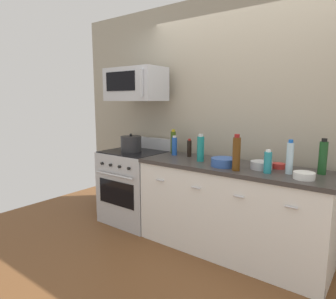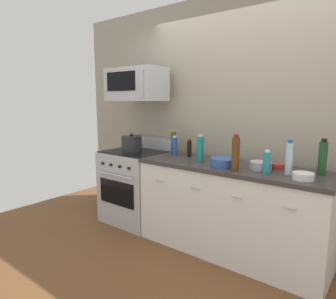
{
  "view_description": "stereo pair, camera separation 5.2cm",
  "coord_description": "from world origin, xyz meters",
  "px_view_note": "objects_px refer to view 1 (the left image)",
  "views": [
    {
      "loc": [
        1.25,
        -2.7,
        1.56
      ],
      "look_at": [
        -0.76,
        -0.05,
        1.01
      ],
      "focal_mm": 31.9,
      "sensor_mm": 36.0,
      "label": 1
    },
    {
      "loc": [
        1.29,
        -2.67,
        1.56
      ],
      "look_at": [
        -0.76,
        -0.05,
        1.01
      ],
      "focal_mm": 31.9,
      "sensor_mm": 36.0,
      "label": 2
    }
  ],
  "objects_px": {
    "microwave": "(135,85)",
    "bottle_sparkling_teal": "(201,148)",
    "bottle_wine_amber": "(236,153)",
    "bottle_olive_oil": "(173,142)",
    "bowl_white_ceramic": "(304,175)",
    "bottle_dish_soap": "(268,162)",
    "bottle_soda_blue": "(174,146)",
    "bottle_water_clear": "(290,158)",
    "bottle_wine_green": "(323,157)",
    "bowl_steel_prep": "(261,165)",
    "range_oven": "(135,186)",
    "stockpot": "(131,144)",
    "bowl_blue_mixing": "(224,162)",
    "bottle_soy_sauce_dark": "(189,148)",
    "bowl_red_small": "(278,166)"
  },
  "relations": [
    {
      "from": "microwave",
      "to": "bottle_sparkling_teal",
      "type": "distance_m",
      "value": 1.21
    },
    {
      "from": "bottle_wine_amber",
      "to": "bottle_olive_oil",
      "type": "bearing_deg",
      "value": 159.37
    },
    {
      "from": "bowl_white_ceramic",
      "to": "bottle_dish_soap",
      "type": "bearing_deg",
      "value": 176.3
    },
    {
      "from": "microwave",
      "to": "bottle_soda_blue",
      "type": "relative_size",
      "value": 3.25
    },
    {
      "from": "bottle_olive_oil",
      "to": "bottle_soda_blue",
      "type": "height_order",
      "value": "bottle_olive_oil"
    },
    {
      "from": "bottle_water_clear",
      "to": "bottle_wine_green",
      "type": "distance_m",
      "value": 0.28
    },
    {
      "from": "microwave",
      "to": "bottle_olive_oil",
      "type": "xyz_separation_m",
      "value": [
        0.49,
        0.13,
        -0.69
      ]
    },
    {
      "from": "bottle_olive_oil",
      "to": "bowl_white_ceramic",
      "type": "height_order",
      "value": "bottle_olive_oil"
    },
    {
      "from": "microwave",
      "to": "bottle_wine_amber",
      "type": "relative_size",
      "value": 2.21
    },
    {
      "from": "bottle_soda_blue",
      "to": "bowl_steel_prep",
      "type": "height_order",
      "value": "bottle_soda_blue"
    },
    {
      "from": "bottle_wine_amber",
      "to": "bottle_soda_blue",
      "type": "height_order",
      "value": "bottle_wine_amber"
    },
    {
      "from": "bottle_dish_soap",
      "to": "bottle_soda_blue",
      "type": "height_order",
      "value": "bottle_soda_blue"
    },
    {
      "from": "range_oven",
      "to": "bottle_olive_oil",
      "type": "distance_m",
      "value": 0.78
    },
    {
      "from": "range_oven",
      "to": "bottle_dish_soap",
      "type": "relative_size",
      "value": 5.11
    },
    {
      "from": "bottle_sparkling_teal",
      "to": "stockpot",
      "type": "xyz_separation_m",
      "value": [
        -0.99,
        -0.02,
        -0.04
      ]
    },
    {
      "from": "microwave",
      "to": "bottle_wine_green",
      "type": "height_order",
      "value": "microwave"
    },
    {
      "from": "bottle_water_clear",
      "to": "bowl_blue_mixing",
      "type": "xyz_separation_m",
      "value": [
        -0.6,
        -0.07,
        -0.1
      ]
    },
    {
      "from": "bottle_wine_green",
      "to": "bottle_sparkling_teal",
      "type": "bearing_deg",
      "value": -172.13
    },
    {
      "from": "bottle_sparkling_teal",
      "to": "bottle_water_clear",
      "type": "bearing_deg",
      "value": -0.07
    },
    {
      "from": "bottle_soy_sauce_dark",
      "to": "bowl_red_small",
      "type": "relative_size",
      "value": 1.73
    },
    {
      "from": "bottle_olive_oil",
      "to": "stockpot",
      "type": "height_order",
      "value": "bottle_olive_oil"
    },
    {
      "from": "bottle_soy_sauce_dark",
      "to": "bottle_olive_oil",
      "type": "height_order",
      "value": "bottle_olive_oil"
    },
    {
      "from": "bottle_sparkling_teal",
      "to": "bottle_wine_green",
      "type": "distance_m",
      "value": 1.15
    },
    {
      "from": "bottle_olive_oil",
      "to": "stockpot",
      "type": "distance_m",
      "value": 0.54
    },
    {
      "from": "bottle_olive_oil",
      "to": "bowl_white_ceramic",
      "type": "bearing_deg",
      "value": -11.37
    },
    {
      "from": "bottle_soy_sauce_dark",
      "to": "bowl_steel_prep",
      "type": "height_order",
      "value": "bottle_soy_sauce_dark"
    },
    {
      "from": "bottle_sparkling_teal",
      "to": "bowl_blue_mixing",
      "type": "distance_m",
      "value": 0.33
    },
    {
      "from": "bowl_white_ceramic",
      "to": "bottle_water_clear",
      "type": "bearing_deg",
      "value": 144.15
    },
    {
      "from": "bowl_red_small",
      "to": "bottle_sparkling_teal",
      "type": "bearing_deg",
      "value": -168.28
    },
    {
      "from": "range_oven",
      "to": "bowl_steel_prep",
      "type": "relative_size",
      "value": 5.39
    },
    {
      "from": "bowl_white_ceramic",
      "to": "bottle_wine_amber",
      "type": "bearing_deg",
      "value": -174.3
    },
    {
      "from": "bottle_water_clear",
      "to": "range_oven",
      "type": "bearing_deg",
      "value": 179.03
    },
    {
      "from": "bowl_red_small",
      "to": "bowl_blue_mixing",
      "type": "height_order",
      "value": "bowl_blue_mixing"
    },
    {
      "from": "bottle_soy_sauce_dark",
      "to": "bottle_olive_oil",
      "type": "distance_m",
      "value": 0.28
    },
    {
      "from": "bottle_wine_green",
      "to": "bowl_blue_mixing",
      "type": "height_order",
      "value": "bottle_wine_green"
    },
    {
      "from": "bottle_wine_amber",
      "to": "stockpot",
      "type": "bearing_deg",
      "value": 174.41
    },
    {
      "from": "range_oven",
      "to": "bottle_dish_soap",
      "type": "distance_m",
      "value": 1.82
    },
    {
      "from": "bottle_water_clear",
      "to": "bowl_blue_mixing",
      "type": "height_order",
      "value": "bottle_water_clear"
    },
    {
      "from": "bottle_soy_sauce_dark",
      "to": "bottle_soda_blue",
      "type": "height_order",
      "value": "bottle_soda_blue"
    },
    {
      "from": "range_oven",
      "to": "bowl_white_ceramic",
      "type": "bearing_deg",
      "value": -3.92
    },
    {
      "from": "bottle_soy_sauce_dark",
      "to": "stockpot",
      "type": "height_order",
      "value": "stockpot"
    },
    {
      "from": "bowl_red_small",
      "to": "stockpot",
      "type": "height_order",
      "value": "stockpot"
    },
    {
      "from": "bowl_blue_mixing",
      "to": "stockpot",
      "type": "bearing_deg",
      "value": 177.8
    },
    {
      "from": "bottle_water_clear",
      "to": "bowl_red_small",
      "type": "height_order",
      "value": "bottle_water_clear"
    },
    {
      "from": "bottle_water_clear",
      "to": "bottle_soy_sauce_dark",
      "type": "xyz_separation_m",
      "value": [
        -1.14,
        0.15,
        -0.05
      ]
    },
    {
      "from": "bottle_dish_soap",
      "to": "bowl_blue_mixing",
      "type": "xyz_separation_m",
      "value": [
        -0.44,
        0.02,
        -0.06
      ]
    },
    {
      "from": "bottle_soda_blue",
      "to": "bowl_steel_prep",
      "type": "bearing_deg",
      "value": -5.02
    },
    {
      "from": "bottle_wine_amber",
      "to": "bowl_steel_prep",
      "type": "height_order",
      "value": "bottle_wine_amber"
    },
    {
      "from": "bottle_dish_soap",
      "to": "bottle_water_clear",
      "type": "distance_m",
      "value": 0.19
    },
    {
      "from": "bottle_soda_blue",
      "to": "bottle_soy_sauce_dark",
      "type": "bearing_deg",
      "value": 6.82
    }
  ]
}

